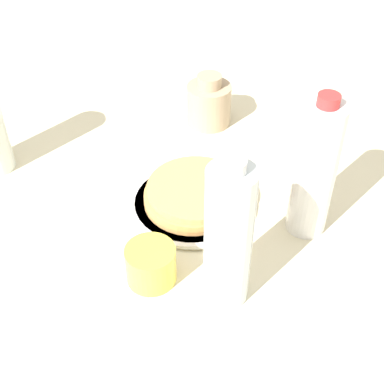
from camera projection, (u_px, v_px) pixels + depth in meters
ground_plane at (191, 203)px, 0.97m from camera, size 4.00×4.00×0.00m
plate at (192, 203)px, 0.96m from camera, size 0.22×0.22×0.01m
pancake_stack at (194, 194)px, 0.94m from camera, size 0.18×0.18×0.03m
juice_glass at (151, 264)px, 0.82m from camera, size 0.08×0.08×0.06m
cream_jug at (209, 103)px, 1.14m from camera, size 0.09×0.09×0.11m
water_bottle_near at (228, 238)px, 0.74m from camera, size 0.07×0.07×0.25m
water_bottle_far at (315, 170)px, 0.84m from camera, size 0.07×0.07×0.26m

